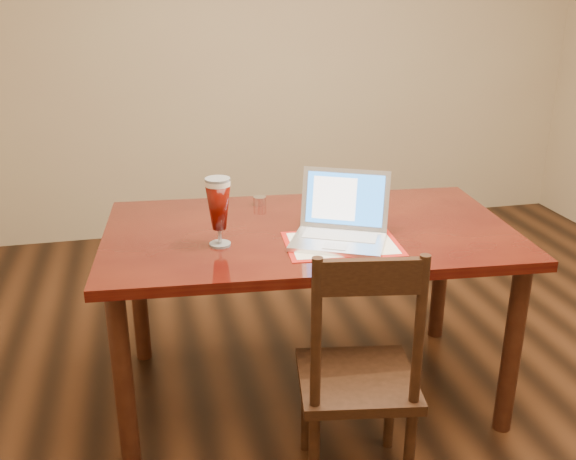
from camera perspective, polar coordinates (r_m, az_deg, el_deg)
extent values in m
plane|color=black|center=(2.98, 11.13, -15.84)|extent=(5.00, 5.00, 0.00)
cube|color=tan|center=(4.80, -0.11, 15.89)|extent=(4.50, 0.01, 2.70)
cube|color=#491309|center=(2.72, 1.90, -0.28)|extent=(1.79, 1.10, 0.04)
cylinder|color=#37190D|center=(2.54, -14.42, -12.95)|extent=(0.08, 0.08, 0.76)
cylinder|color=#37190D|center=(2.80, 19.29, -10.04)|extent=(0.08, 0.08, 0.76)
cylinder|color=#37190D|center=(3.22, -13.15, -5.15)|extent=(0.08, 0.08, 0.76)
cylinder|color=#37190D|center=(3.44, 13.42, -3.49)|extent=(0.08, 0.08, 0.76)
cube|color=#A9170F|center=(2.56, 4.82, -1.22)|extent=(0.47, 0.36, 0.00)
cube|color=white|center=(2.56, 4.82, -1.18)|extent=(0.43, 0.31, 0.00)
cube|color=silver|center=(2.55, 4.46, -1.07)|extent=(0.43, 0.38, 0.02)
cube|color=silver|center=(2.59, 4.64, -0.48)|extent=(0.31, 0.23, 0.00)
cube|color=silver|center=(2.48, 4.20, -1.46)|extent=(0.11, 0.10, 0.00)
cube|color=silver|center=(2.65, 5.09, 2.76)|extent=(0.35, 0.23, 0.24)
cube|color=blue|center=(2.64, 5.07, 2.75)|extent=(0.31, 0.19, 0.20)
cube|color=white|center=(2.65, 4.14, 2.82)|extent=(0.18, 0.12, 0.17)
cylinder|color=silver|center=(2.55, -6.06, -1.26)|extent=(0.09, 0.09, 0.01)
cylinder|color=silver|center=(2.54, -6.09, -0.52)|extent=(0.01, 0.01, 0.06)
cylinder|color=beige|center=(2.47, -6.28, 4.16)|extent=(0.10, 0.10, 0.02)
cylinder|color=silver|center=(2.46, -6.29, 4.49)|extent=(0.10, 0.10, 0.01)
cylinder|color=silver|center=(3.01, -2.53, 2.60)|extent=(0.06, 0.06, 0.04)
cylinder|color=silver|center=(3.11, 2.57, 3.22)|extent=(0.06, 0.06, 0.04)
cube|color=black|center=(2.40, 6.13, -13.12)|extent=(0.48, 0.46, 0.04)
cylinder|color=black|center=(2.44, 10.69, -19.28)|extent=(0.04, 0.04, 0.41)
cylinder|color=black|center=(2.64, 1.61, -15.41)|extent=(0.04, 0.04, 0.41)
cylinder|color=black|center=(2.69, 9.06, -14.97)|extent=(0.04, 0.04, 0.41)
cylinder|color=black|center=(2.09, 2.52, -9.23)|extent=(0.04, 0.04, 0.54)
cylinder|color=black|center=(2.15, 11.60, -8.78)|extent=(0.04, 0.04, 0.54)
cube|color=black|center=(2.03, 7.37, -4.15)|extent=(0.34, 0.09, 0.12)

